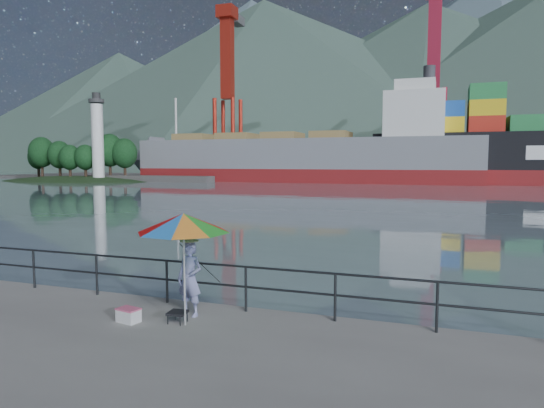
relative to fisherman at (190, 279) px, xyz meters
The scene contains 11 objects.
harbor_water 128.99m from the fisherman, 90.88° to the left, with size 500.00×280.00×0.00m, color slate.
far_dock 92.32m from the fisherman, 85.01° to the left, with size 200.00×40.00×0.40m, color #514F4C.
guardrail 2.11m from the fisherman, 161.34° to the left, with size 22.00×0.06×1.03m.
mountains 212.83m from the fisherman, 79.90° to the left, with size 600.00×332.80×80.00m.
lighthouse_islet 83.42m from the fisherman, 133.05° to the left, with size 48.00×26.40×19.20m.
fisherman is the anchor object (origin of this frame).
beach_umbrella 1.42m from the fisherman, 70.67° to the right, with size 2.31×2.31×2.28m.
folding_stool 0.85m from the fisherman, 90.53° to the right, with size 0.40×0.40×0.24m.
cooler_bag 1.44m from the fisherman, 141.31° to the right, with size 0.45×0.30×0.26m, color silver.
fishing_rod 1.28m from the fisherman, 103.28° to the left, with size 0.02×0.02×2.25m, color black.
bulk_carrier 73.11m from the fisherman, 102.57° to the left, with size 57.99×10.04×14.50m.
Camera 1 is at (7.02, -7.99, 3.32)m, focal length 32.00 mm.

